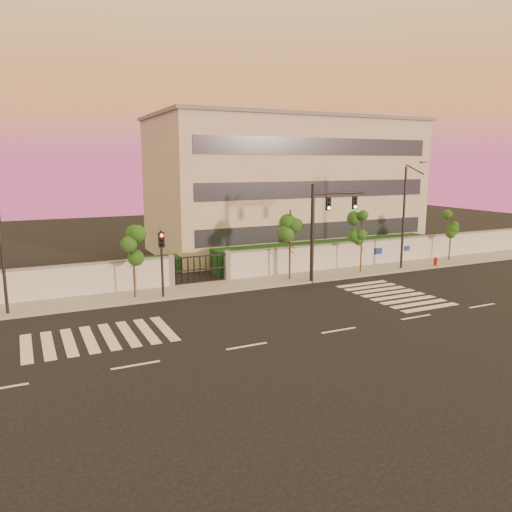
% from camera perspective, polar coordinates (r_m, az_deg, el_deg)
% --- Properties ---
extents(ground, '(120.00, 120.00, 0.00)m').
position_cam_1_polar(ground, '(25.24, 9.44, -8.39)').
color(ground, black).
rests_on(ground, ground).
extents(sidewalk, '(60.00, 3.00, 0.15)m').
position_cam_1_polar(sidewalk, '(33.98, -0.75, -3.17)').
color(sidewalk, gray).
rests_on(sidewalk, ground).
extents(perimeter_wall, '(60.00, 0.36, 2.20)m').
position_cam_1_polar(perimeter_wall, '(35.14, -1.63, -1.05)').
color(perimeter_wall, silver).
rests_on(perimeter_wall, ground).
extents(hedge_row, '(41.00, 4.25, 1.80)m').
position_cam_1_polar(hedge_row, '(38.06, -1.85, -0.53)').
color(hedge_row, '#10330F').
rests_on(hedge_row, ground).
extents(institutional_building, '(24.40, 12.40, 12.25)m').
position_cam_1_polar(institutional_building, '(47.38, 3.31, 8.14)').
color(institutional_building, '#B7B09B').
rests_on(institutional_building, ground).
extents(road_markings, '(57.00, 7.62, 0.02)m').
position_cam_1_polar(road_markings, '(27.49, 2.19, -6.64)').
color(road_markings, silver).
rests_on(road_markings, ground).
extents(street_tree_c, '(1.37, 1.09, 4.41)m').
position_cam_1_polar(street_tree_c, '(30.64, -13.87, 1.06)').
color(street_tree_c, '#382314').
rests_on(street_tree_c, ground).
extents(street_tree_d, '(1.62, 1.29, 5.00)m').
position_cam_1_polar(street_tree_d, '(34.45, 3.94, 3.10)').
color(street_tree_d, '#382314').
rests_on(street_tree_d, ground).
extents(street_tree_e, '(1.33, 1.06, 4.66)m').
position_cam_1_polar(street_tree_e, '(37.61, 12.04, 3.13)').
color(street_tree_e, '#382314').
rests_on(street_tree_e, ground).
extents(street_tree_f, '(1.35, 1.07, 4.34)m').
position_cam_1_polar(street_tree_f, '(44.41, 21.43, 3.43)').
color(street_tree_f, '#382314').
rests_on(street_tree_f, ground).
extents(traffic_signal_main, '(4.29, 0.40, 6.79)m').
position_cam_1_polar(traffic_signal_main, '(34.41, 7.70, 4.04)').
color(traffic_signal_main, black).
rests_on(traffic_signal_main, ground).
extents(traffic_signal_secondary, '(0.33, 0.33, 4.21)m').
position_cam_1_polar(traffic_signal_secondary, '(30.41, -10.71, 0.02)').
color(traffic_signal_secondary, black).
rests_on(traffic_signal_secondary, ground).
extents(streetlight_west, '(0.47, 1.91, 7.94)m').
position_cam_1_polar(streetlight_west, '(29.29, -27.17, 1.85)').
color(streetlight_west, black).
rests_on(streetlight_west, ground).
extents(streetlight_east, '(0.49, 1.99, 8.27)m').
position_cam_1_polar(streetlight_east, '(39.60, 16.70, 4.80)').
color(streetlight_east, black).
rests_on(streetlight_east, ground).
extents(fire_hydrant, '(0.33, 0.31, 0.83)m').
position_cam_1_polar(fire_hydrant, '(42.05, 19.83, -0.66)').
color(fire_hydrant, '#AE0B0F').
rests_on(fire_hydrant, ground).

